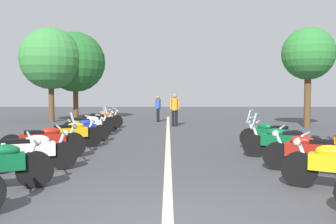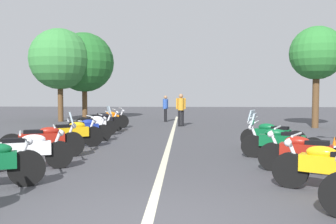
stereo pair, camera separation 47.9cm
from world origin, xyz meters
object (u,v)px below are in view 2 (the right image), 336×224
Objects in this scene: motorcycle_right_row_2 at (305,153)px; motorcycle_right_row_4 at (272,135)px; traffic_cone_0 at (334,149)px; roadside_tree_2 at (317,54)px; bystander_0 at (166,107)px; bystander_1 at (181,107)px; motorcycle_left_row_4 at (72,133)px; motorcycle_left_row_8 at (107,119)px; motorcycle_left_row_2 at (26,150)px; motorcycle_left_row_5 at (84,129)px; motorcycle_left_row_3 at (44,140)px; roadside_tree_0 at (84,62)px; motorcycle_right_row_3 at (281,142)px; motorcycle_left_row_7 at (100,121)px; roadside_tree_1 at (60,59)px; motorcycle_right_row_1 at (331,167)px; motorcycle_left_row_6 at (93,125)px.

motorcycle_right_row_4 is (3.21, -0.06, 0.01)m from motorcycle_right_row_2.
roadside_tree_2 is (8.73, -2.62, 3.36)m from traffic_cone_0.
bystander_0 is 3.06m from bystander_1.
motorcycle_left_row_4 reaches higher than motorcycle_left_row_8.
motorcycle_left_row_8 is 11.57m from motorcycle_right_row_2.
motorcycle_left_row_2 is 1.04× the size of motorcycle_right_row_2.
motorcycle_right_row_2 reaches higher than motorcycle_left_row_5.
bystander_1 reaches higher than motorcycle_left_row_5.
motorcycle_left_row_5 is (3.16, -0.20, -0.03)m from motorcycle_left_row_3.
motorcycle_left_row_5 is (4.72, 0.01, -0.01)m from motorcycle_left_row_2.
motorcycle_left_row_2 is 7.59m from traffic_cone_0.
motorcycle_right_row_4 is 15.28m from roadside_tree_0.
motorcycle_left_row_3 is at bearing 20.55° from motorcycle_right_row_3.
motorcycle_left_row_7 is (3.28, 0.17, 0.02)m from motorcycle_left_row_5.
motorcycle_right_row_4 is at bearing -136.26° from roadside_tree_1.
motorcycle_left_row_8 is at bearing 69.97° from motorcycle_left_row_5.
roadside_tree_1 reaches higher than motorcycle_left_row_8.
motorcycle_right_row_2 is 17.87m from roadside_tree_0.
motorcycle_right_row_1 is at bearing -37.05° from motorcycle_left_row_2.
motorcycle_right_row_2 is at bearing 111.58° from motorcycle_right_row_3.
bystander_0 is at bearing -104.21° from roadside_tree_0.
motorcycle_left_row_3 is 13.10m from roadside_tree_1.
roadside_tree_2 is (8.64, -3.97, 3.20)m from motorcycle_right_row_3.
motorcycle_left_row_7 is 3.33× the size of traffic_cone_0.
motorcycle_right_row_4 is at bearing 179.34° from bystander_1.
motorcycle_left_row_5 is at bearing -13.40° from motorcycle_right_row_2.
motorcycle_left_row_2 reaches higher than motorcycle_left_row_5.
motorcycle_left_row_3 is 6.29m from motorcycle_right_row_3.
roadside_tree_1 is (-1.36, 1.10, 0.09)m from roadside_tree_0.
motorcycle_left_row_8 is at bearing -29.59° from motorcycle_right_row_1.
motorcycle_right_row_1 is at bearing -82.38° from motorcycle_left_row_8.
motorcycle_left_row_6 is (4.96, -0.08, -0.02)m from motorcycle_left_row_3.
motorcycle_left_row_2 is 6.52m from motorcycle_left_row_6.
bystander_0 is at bearing 58.60° from motorcycle_left_row_3.
bystander_0 is (12.08, 3.63, 0.46)m from motorcycle_right_row_3.
bystander_1 is (7.68, 2.81, 0.52)m from motorcycle_right_row_4.
roadside_tree_2 is (3.77, -10.17, 3.20)m from motorcycle_left_row_6.
bystander_0 is at bearing 22.26° from traffic_cone_0.
motorcycle_left_row_2 is 0.97× the size of motorcycle_left_row_8.
motorcycle_right_row_1 is at bearing 161.56° from roadside_tree_2.
motorcycle_left_row_3 is 1.26× the size of bystander_1.
motorcycle_left_row_7 reaches higher than motorcycle_left_row_2.
motorcycle_right_row_4 is at bearing 38.07° from traffic_cone_0.
motorcycle_left_row_8 is 9.09m from motorcycle_right_row_4.
motorcycle_right_row_2 is 11.25m from bystander_1.
bystander_0 is at bearing -50.44° from motorcycle_right_row_2.
roadside_tree_1 is (7.17, 3.78, 3.29)m from motorcycle_left_row_6.
motorcycle_right_row_1 is 3.27m from motorcycle_right_row_3.
motorcycle_left_row_6 is 0.34× the size of roadside_tree_1.
traffic_cone_0 is at bearing -44.24° from motorcycle_left_row_4.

